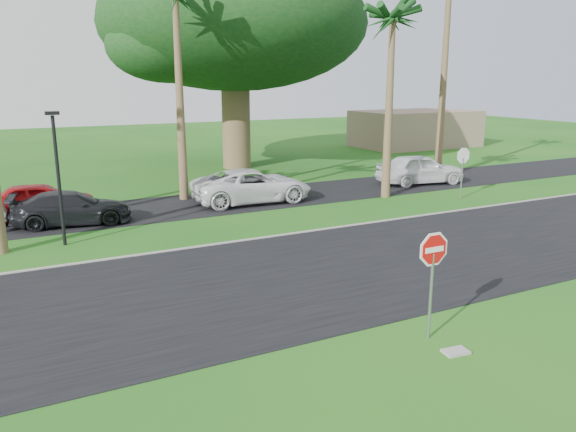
% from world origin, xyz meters
% --- Properties ---
extents(ground, '(120.00, 120.00, 0.00)m').
position_xyz_m(ground, '(0.00, 0.00, 0.00)').
color(ground, '#155415').
rests_on(ground, ground).
extents(road, '(120.00, 8.00, 0.02)m').
position_xyz_m(road, '(0.00, 2.00, 0.01)').
color(road, black).
rests_on(road, ground).
extents(parking_strip, '(120.00, 5.00, 0.02)m').
position_xyz_m(parking_strip, '(0.00, 12.50, 0.01)').
color(parking_strip, black).
rests_on(parking_strip, ground).
extents(curb, '(120.00, 0.12, 0.06)m').
position_xyz_m(curb, '(0.00, 6.05, 0.03)').
color(curb, gray).
rests_on(curb, ground).
extents(stop_sign_near, '(1.05, 0.07, 2.62)m').
position_xyz_m(stop_sign_near, '(0.50, -3.00, 1.77)').
color(stop_sign_near, gray).
rests_on(stop_sign_near, ground).
extents(stop_sign_far, '(1.05, 0.07, 2.62)m').
position_xyz_m(stop_sign_far, '(12.00, 8.00, 1.77)').
color(stop_sign_far, gray).
rests_on(stop_sign_far, ground).
extents(palm_right_near, '(5.00, 5.00, 9.50)m').
position_xyz_m(palm_right_near, '(9.00, 10.00, 8.19)').
color(palm_right_near, brown).
rests_on(palm_right_near, ground).
extents(canopy_tree, '(16.50, 16.50, 13.12)m').
position_xyz_m(canopy_tree, '(6.00, 22.00, 8.95)').
color(canopy_tree, brown).
rests_on(canopy_tree, ground).
extents(streetlight_right, '(0.45, 0.25, 4.64)m').
position_xyz_m(streetlight_right, '(-6.00, 8.50, 2.65)').
color(streetlight_right, black).
rests_on(streetlight_right, ground).
extents(building_far, '(10.00, 6.00, 3.00)m').
position_xyz_m(building_far, '(24.00, 26.00, 1.50)').
color(building_far, gray).
rests_on(building_far, ground).
extents(car_red, '(4.50, 2.17, 1.48)m').
position_xyz_m(car_red, '(-6.42, 13.19, 0.74)').
color(car_red, '#A50D10').
rests_on(car_red, ground).
extents(car_dark, '(4.79, 2.46, 1.33)m').
position_xyz_m(car_dark, '(-5.40, 11.35, 0.66)').
color(car_dark, black).
rests_on(car_dark, ground).
extents(car_minivan, '(5.72, 2.83, 1.56)m').
position_xyz_m(car_minivan, '(2.66, 11.84, 0.78)').
color(car_minivan, white).
rests_on(car_minivan, ground).
extents(car_pickup, '(5.09, 2.71, 1.65)m').
position_xyz_m(car_pickup, '(12.77, 11.94, 0.82)').
color(car_pickup, silver).
rests_on(car_pickup, ground).
extents(utility_slab, '(0.59, 0.41, 0.06)m').
position_xyz_m(utility_slab, '(0.55, -3.83, 0.03)').
color(utility_slab, gray).
rests_on(utility_slab, ground).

